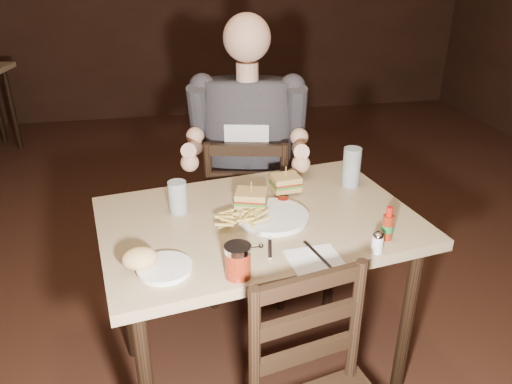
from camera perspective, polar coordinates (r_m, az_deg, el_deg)
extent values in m
plane|color=black|center=(2.53, -1.25, -14.75)|extent=(7.00, 7.00, 0.00)
cube|color=tan|center=(1.84, 0.30, -3.47)|extent=(1.23, 0.92, 0.04)
cylinder|color=black|center=(2.22, -14.71, -10.55)|extent=(0.05, 0.05, 0.73)
cylinder|color=black|center=(2.05, 16.77, -14.35)|extent=(0.05, 0.05, 0.73)
cylinder|color=black|center=(2.45, 8.65, -6.06)|extent=(0.05, 0.05, 0.73)
cylinder|color=black|center=(4.99, -26.08, 8.47)|extent=(0.04, 0.04, 0.73)
cylinder|color=white|center=(1.82, 1.85, -2.91)|extent=(0.30, 0.30, 0.01)
ellipsoid|color=maroon|center=(1.92, 3.12, -0.76)|extent=(0.05, 0.05, 0.01)
cylinder|color=silver|center=(1.86, -8.92, -0.61)|extent=(0.08, 0.08, 0.13)
cylinder|color=silver|center=(2.07, 10.85, 2.78)|extent=(0.08, 0.08, 0.17)
cube|color=white|center=(1.60, 6.78, -7.72)|extent=(0.18, 0.17, 0.00)
cube|color=silver|center=(1.61, 7.21, -7.30)|extent=(0.06, 0.19, 0.00)
cube|color=silver|center=(1.66, 1.60, -6.06)|extent=(0.05, 0.16, 0.01)
cylinder|color=white|center=(1.57, -10.37, -8.66)|extent=(0.19, 0.19, 0.01)
ellipsoid|color=tan|center=(1.56, -13.18, -7.38)|extent=(0.12, 0.10, 0.06)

